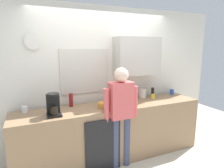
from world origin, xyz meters
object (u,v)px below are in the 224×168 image
Objects in this scene: cup_yellow_cup at (153,96)px; cup_white_mug at (25,109)px; bottle_red_vinegar at (71,100)px; storage_canister at (143,93)px; bottle_green_wine at (109,95)px; bottle_dark_sauce at (153,92)px; coffee_maker at (53,106)px; cup_blue_mug at (172,92)px; person_at_sink at (121,110)px; mixing_bowl at (105,105)px.

cup_white_mug is (-2.22, 0.12, 0.01)m from cup_yellow_cup.
storage_canister is (1.39, 0.02, -0.03)m from bottle_red_vinegar.
bottle_dark_sauce is (0.94, 0.06, -0.06)m from bottle_green_wine.
coffee_maker is 0.45m from bottle_red_vinegar.
storage_canister is (-0.70, 0.02, 0.03)m from cup_blue_mug.
bottle_green_wine reaches higher than cup_blue_mug.
bottle_green_wine is 0.74m from storage_canister.
cup_yellow_cup is 0.96m from person_at_sink.
bottle_dark_sauce reaches higher than cup_white_mug.
bottle_red_vinegar is at bearing 150.27° from person_at_sink.
bottle_dark_sauce is at bearing 3.42° from bottle_green_wine.
cup_blue_mug is at bearing 2.39° from bottle_green_wine.
bottle_dark_sauce reaches higher than mixing_bowl.
person_at_sink reaches higher than bottle_green_wine.
cup_yellow_cup is 0.89× the size of cup_white_mug.
bottle_red_vinegar is at bearing 179.99° from bottle_dark_sauce.
coffee_maker is 1.95m from bottle_dark_sauce.
coffee_maker reaches higher than bottle_dark_sauce.
bottle_red_vinegar reaches higher than cup_blue_mug.
cup_yellow_cup is at bearing 5.84° from coffee_maker.
coffee_maker is 0.21× the size of person_at_sink.
cup_yellow_cup is at bearing -167.02° from cup_blue_mug.
person_at_sink is (-0.95, -0.52, -0.08)m from bottle_dark_sauce.
cup_blue_mug is 0.45× the size of mixing_bowl.
coffee_maker is 1.86m from cup_yellow_cup.
person_at_sink reaches higher than storage_canister.
cup_blue_mug is 0.70m from storage_canister.
bottle_red_vinegar is (0.32, 0.32, -0.04)m from coffee_maker.
bottle_dark_sauce is 2.30m from cup_white_mug.
coffee_maker is at bearing 176.90° from person_at_sink.
cup_blue_mug is 1.62m from mixing_bowl.
storage_canister is at bearing 0.81° from cup_white_mug.
cup_white_mug is at bearing 177.98° from bottle_green_wine.
person_at_sink reaches higher than cup_yellow_cup.
storage_canister is at bearing 6.04° from bottle_green_wine.
person_at_sink is (0.97, -0.20, -0.13)m from coffee_maker.
mixing_bowl is 1.29× the size of storage_canister.
bottle_red_vinegar is 2.09m from cup_blue_mug.
person_at_sink is (-1.44, -0.52, -0.04)m from cup_blue_mug.
coffee_maker reaches higher than cup_white_mug.
cup_blue_mug reaches higher than mixing_bowl.
person_at_sink reaches higher than bottle_red_vinegar.
mixing_bowl is at bearing -27.79° from bottle_red_vinegar.
bottle_green_wine is 1.76× the size of storage_canister.
person_at_sink reaches higher than cup_blue_mug.
cup_yellow_cup is 0.39× the size of mixing_bowl.
cup_white_mug is at bearing -179.76° from cup_blue_mug.
person_at_sink is at bearing -143.87° from storage_canister.
bottle_dark_sauce is 1.89× the size of cup_white_mug.
bottle_green_wine is at bearing -173.96° from storage_canister.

